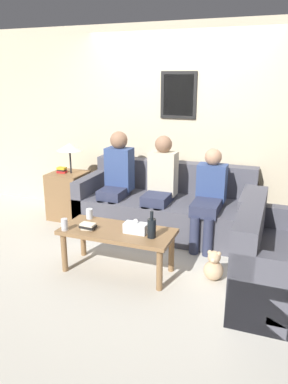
{
  "coord_description": "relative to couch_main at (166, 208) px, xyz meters",
  "views": [
    {
      "loc": [
        1.35,
        -3.84,
        1.93
      ],
      "look_at": [
        -0.06,
        -0.09,
        0.69
      ],
      "focal_mm": 35.0,
      "sensor_mm": 36.0,
      "label": 1
    }
  ],
  "objects": [
    {
      "name": "wine_bottle",
      "position": [
        0.26,
        -1.29,
        0.26
      ],
      "size": [
        0.08,
        0.08,
        0.27
      ],
      "color": "black",
      "rests_on": "coffee_table"
    },
    {
      "name": "tissue_box",
      "position": [
        0.08,
        -1.24,
        0.22
      ],
      "size": [
        0.23,
        0.12,
        0.14
      ],
      "color": "silver",
      "rests_on": "coffee_table"
    },
    {
      "name": "coffee_table",
      "position": [
        -0.13,
        -1.24,
        0.1
      ],
      "size": [
        1.15,
        0.51,
        0.46
      ],
      "color": "olive",
      "rests_on": "ground_plane"
    },
    {
      "name": "couch_side",
      "position": [
        1.48,
        -1.13,
        0.0
      ],
      "size": [
        0.95,
        1.31,
        0.84
      ],
      "rotation": [
        0.0,
        0.0,
        1.57
      ],
      "color": "#4C4C56",
      "rests_on": "ground_plane"
    },
    {
      "name": "drinking_glass",
      "position": [
        -0.54,
        -1.06,
        0.22
      ],
      "size": [
        0.07,
        0.07,
        0.11
      ],
      "color": "silver",
      "rests_on": "coffee_table"
    },
    {
      "name": "ground_plane",
      "position": [
        0.0,
        -0.56,
        -0.29
      ],
      "size": [
        16.0,
        16.0,
        0.0
      ],
      "primitive_type": "plane",
      "color": "beige"
    },
    {
      "name": "person_left",
      "position": [
        -0.63,
        -0.14,
        0.4
      ],
      "size": [
        0.34,
        0.57,
        1.26
      ],
      "color": "#2D334C",
      "rests_on": "ground_plane"
    },
    {
      "name": "side_table_with_lamp",
      "position": [
        -1.41,
        -0.07,
        0.09
      ],
      "size": [
        0.48,
        0.48,
        1.07
      ],
      "color": "olive",
      "rests_on": "ground_plane"
    },
    {
      "name": "teddy_bear",
      "position": [
        0.83,
        -1.07,
        -0.16
      ],
      "size": [
        0.2,
        0.2,
        0.31
      ],
      "color": "tan",
      "rests_on": "ground_plane"
    },
    {
      "name": "couch_main",
      "position": [
        0.0,
        0.0,
        0.0
      ],
      "size": [
        2.2,
        0.95,
        0.84
      ],
      "color": "#4C4C56",
      "rests_on": "ground_plane"
    },
    {
      "name": "person_middle",
      "position": [
        -0.03,
        -0.15,
        0.38
      ],
      "size": [
        0.34,
        0.59,
        1.24
      ],
      "color": "#2D334C",
      "rests_on": "ground_plane"
    },
    {
      "name": "person_right",
      "position": [
        0.59,
        -0.21,
        0.32
      ],
      "size": [
        0.34,
        0.66,
        1.13
      ],
      "color": "#2D334C",
      "rests_on": "ground_plane"
    },
    {
      "name": "book_stack",
      "position": [
        -0.41,
        -1.33,
        0.2
      ],
      "size": [
        0.17,
        0.11,
        0.06
      ],
      "color": "beige",
      "rests_on": "coffee_table"
    },
    {
      "name": "wall_back",
      "position": [
        0.0,
        0.5,
        1.01
      ],
      "size": [
        9.0,
        0.08,
        2.6
      ],
      "color": "beige",
      "rests_on": "ground_plane"
    },
    {
      "name": "soda_can",
      "position": [
        -0.61,
        -1.44,
        0.22
      ],
      "size": [
        0.07,
        0.07,
        0.12
      ],
      "color": "#BCBCC1",
      "rests_on": "coffee_table"
    }
  ]
}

